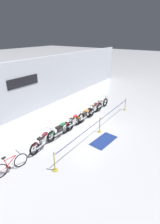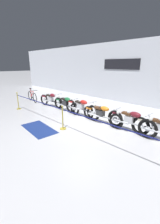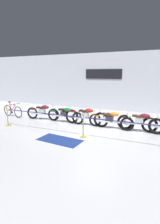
# 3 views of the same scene
# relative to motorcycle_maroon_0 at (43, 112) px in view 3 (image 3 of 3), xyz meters

# --- Properties ---
(ground_plane) EXTENTS (120.00, 120.00, 0.00)m
(ground_plane) POSITION_rel_motorcycle_maroon_0_xyz_m (3.44, -0.67, -0.47)
(ground_plane) COLOR silver
(back_wall) EXTENTS (28.00, 0.29, 4.20)m
(back_wall) POSITION_rel_motorcycle_maroon_0_xyz_m (3.44, 4.45, 1.63)
(back_wall) COLOR silver
(back_wall) RESTS_ON ground
(motorcycle_maroon_0) EXTENTS (2.15, 0.62, 0.94)m
(motorcycle_maroon_0) POSITION_rel_motorcycle_maroon_0_xyz_m (0.00, 0.00, 0.00)
(motorcycle_maroon_0) COLOR black
(motorcycle_maroon_0) RESTS_ON ground
(motorcycle_green_1) EXTENTS (2.33, 0.62, 0.92)m
(motorcycle_green_1) POSITION_rel_motorcycle_maroon_0_xyz_m (1.49, -0.01, -0.01)
(motorcycle_green_1) COLOR black
(motorcycle_green_1) RESTS_ON ground
(motorcycle_red_2) EXTENTS (2.49, 0.62, 0.98)m
(motorcycle_red_2) POSITION_rel_motorcycle_maroon_0_xyz_m (2.78, -0.04, 0.02)
(motorcycle_red_2) COLOR black
(motorcycle_red_2) RESTS_ON ground
(motorcycle_orange_3) EXTENTS (2.33, 0.62, 0.92)m
(motorcycle_orange_3) POSITION_rel_motorcycle_maroon_0_xyz_m (4.12, -0.08, -0.01)
(motorcycle_orange_3) COLOR black
(motorcycle_orange_3) RESTS_ON ground
(motorcycle_maroon_4) EXTENTS (2.22, 0.62, 0.96)m
(motorcycle_maroon_4) POSITION_rel_motorcycle_maroon_0_xyz_m (5.53, -0.04, 0.00)
(motorcycle_maroon_4) COLOR black
(motorcycle_maroon_4) RESTS_ON ground
(bicycle) EXTENTS (1.72, 0.48, 0.96)m
(bicycle) POSITION_rel_motorcycle_maroon_0_xyz_m (-2.23, -0.13, -0.09)
(bicycle) COLOR black
(bicycle) RESTS_ON ground
(stanchion_far_left) EXTENTS (8.79, 0.28, 1.05)m
(stanchion_far_left) POSITION_rel_motorcycle_maroon_0_xyz_m (2.02, -1.75, 0.25)
(stanchion_far_left) COLOR gold
(stanchion_far_left) RESTS_ON ground
(stanchion_mid_left) EXTENTS (0.28, 0.28, 1.05)m
(stanchion_mid_left) POSITION_rel_motorcycle_maroon_0_xyz_m (3.33, -1.75, -0.12)
(stanchion_mid_left) COLOR gold
(stanchion_mid_left) RESTS_ON ground
(floor_banner) EXTENTS (1.94, 1.09, 0.01)m
(floor_banner) POSITION_rel_motorcycle_maroon_0_xyz_m (2.56, -2.48, -0.47)
(floor_banner) COLOR navy
(floor_banner) RESTS_ON ground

